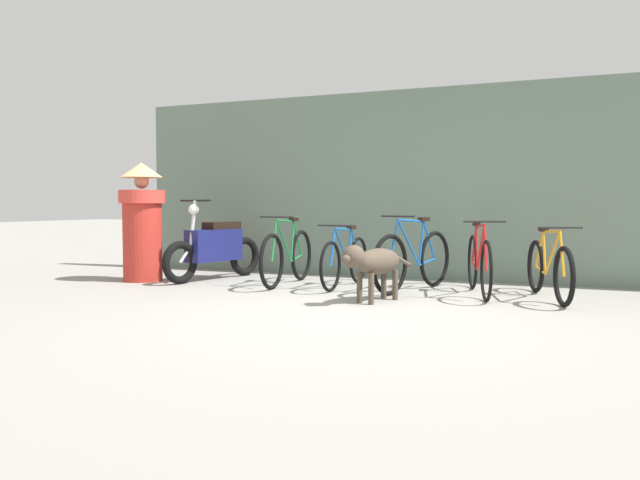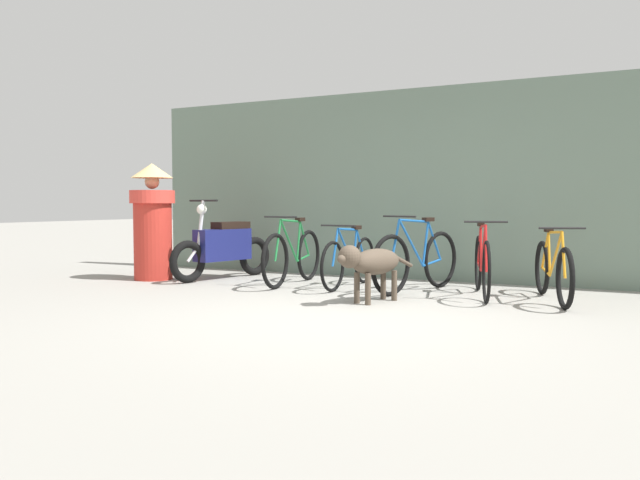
{
  "view_description": "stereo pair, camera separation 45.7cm",
  "coord_description": "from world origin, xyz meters",
  "px_view_note": "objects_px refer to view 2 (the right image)",
  "views": [
    {
      "loc": [
        1.9,
        -5.47,
        1.05
      ],
      "look_at": [
        -0.8,
        1.07,
        0.65
      ],
      "focal_mm": 35.0,
      "sensor_mm": 36.0,
      "label": 1
    },
    {
      "loc": [
        2.32,
        -5.28,
        1.05
      ],
      "look_at": [
        -0.8,
        1.07,
        0.65
      ],
      "focal_mm": 35.0,
      "sensor_mm": 36.0,
      "label": 2
    }
  ],
  "objects_px": {
    "person_in_robes": "(153,220)",
    "motorcycle": "(223,248)",
    "bicycle_1": "(350,261)",
    "stray_dog": "(371,262)",
    "bicycle_0": "(293,256)",
    "bicycle_3": "(482,265)",
    "bicycle_2": "(417,261)",
    "bicycle_4": "(553,271)"
  },
  "relations": [
    {
      "from": "person_in_robes",
      "to": "motorcycle",
      "type": "bearing_deg",
      "value": -176.86
    },
    {
      "from": "bicycle_1",
      "to": "stray_dog",
      "type": "xyz_separation_m",
      "value": [
        0.71,
        -1.05,
        0.1
      ]
    },
    {
      "from": "bicycle_0",
      "to": "bicycle_1",
      "type": "height_order",
      "value": "bicycle_0"
    },
    {
      "from": "bicycle_3",
      "to": "person_in_robes",
      "type": "bearing_deg",
      "value": -101.51
    },
    {
      "from": "stray_dog",
      "to": "person_in_robes",
      "type": "bearing_deg",
      "value": -80.32
    },
    {
      "from": "bicycle_1",
      "to": "person_in_robes",
      "type": "distance_m",
      "value": 2.89
    },
    {
      "from": "bicycle_0",
      "to": "bicycle_1",
      "type": "xyz_separation_m",
      "value": [
        0.79,
        0.06,
        -0.03
      ]
    },
    {
      "from": "bicycle_0",
      "to": "motorcycle",
      "type": "xyz_separation_m",
      "value": [
        -1.18,
        0.1,
        0.07
      ]
    },
    {
      "from": "bicycle_0",
      "to": "motorcycle",
      "type": "relative_size",
      "value": 0.97
    },
    {
      "from": "bicycle_2",
      "to": "person_in_robes",
      "type": "distance_m",
      "value": 3.76
    },
    {
      "from": "bicycle_4",
      "to": "person_in_robes",
      "type": "relative_size",
      "value": 1.01
    },
    {
      "from": "bicycle_4",
      "to": "motorcycle",
      "type": "xyz_separation_m",
      "value": [
        -4.41,
        0.13,
        0.11
      ]
    },
    {
      "from": "motorcycle",
      "to": "bicycle_1",
      "type": "bearing_deg",
      "value": 103.24
    },
    {
      "from": "bicycle_1",
      "to": "motorcycle",
      "type": "bearing_deg",
      "value": -89.65
    },
    {
      "from": "motorcycle",
      "to": "bicycle_0",
      "type": "bearing_deg",
      "value": 99.67
    },
    {
      "from": "bicycle_4",
      "to": "bicycle_3",
      "type": "bearing_deg",
      "value": -110.42
    },
    {
      "from": "bicycle_1",
      "to": "person_in_robes",
      "type": "relative_size",
      "value": 0.97
    },
    {
      "from": "stray_dog",
      "to": "bicycle_0",
      "type": "bearing_deg",
      "value": -104.19
    },
    {
      "from": "bicycle_4",
      "to": "person_in_robes",
      "type": "xyz_separation_m",
      "value": [
        -5.26,
        -0.36,
        0.5
      ]
    },
    {
      "from": "bicycle_1",
      "to": "bicycle_4",
      "type": "bearing_deg",
      "value": 89.21
    },
    {
      "from": "bicycle_4",
      "to": "person_in_robes",
      "type": "bearing_deg",
      "value": -104.18
    },
    {
      "from": "bicycle_2",
      "to": "stray_dog",
      "type": "height_order",
      "value": "bicycle_2"
    },
    {
      "from": "bicycle_1",
      "to": "bicycle_0",
      "type": "bearing_deg",
      "value": -84.27
    },
    {
      "from": "stray_dog",
      "to": "bicycle_1",
      "type": "bearing_deg",
      "value": -126.71
    },
    {
      "from": "bicycle_4",
      "to": "motorcycle",
      "type": "height_order",
      "value": "motorcycle"
    },
    {
      "from": "motorcycle",
      "to": "person_in_robes",
      "type": "distance_m",
      "value": 1.05
    },
    {
      "from": "bicycle_2",
      "to": "motorcycle",
      "type": "distance_m",
      "value": 2.86
    },
    {
      "from": "bicycle_0",
      "to": "bicycle_3",
      "type": "distance_m",
      "value": 2.47
    },
    {
      "from": "motorcycle",
      "to": "stray_dog",
      "type": "distance_m",
      "value": 2.89
    },
    {
      "from": "stray_dog",
      "to": "bicycle_2",
      "type": "bearing_deg",
      "value": -170.59
    },
    {
      "from": "bicycle_4",
      "to": "person_in_robes",
      "type": "height_order",
      "value": "person_in_robes"
    },
    {
      "from": "motorcycle",
      "to": "stray_dog",
      "type": "bearing_deg",
      "value": 82.16
    },
    {
      "from": "bicycle_3",
      "to": "bicycle_2",
      "type": "bearing_deg",
      "value": -110.31
    },
    {
      "from": "bicycle_1",
      "to": "stray_dog",
      "type": "height_order",
      "value": "bicycle_1"
    },
    {
      "from": "bicycle_3",
      "to": "person_in_robes",
      "type": "relative_size",
      "value": 1.03
    },
    {
      "from": "bicycle_3",
      "to": "stray_dog",
      "type": "height_order",
      "value": "bicycle_3"
    },
    {
      "from": "bicycle_1",
      "to": "bicycle_4",
      "type": "height_order",
      "value": "bicycle_4"
    },
    {
      "from": "bicycle_0",
      "to": "bicycle_4",
      "type": "distance_m",
      "value": 3.23
    },
    {
      "from": "motorcycle",
      "to": "stray_dog",
      "type": "height_order",
      "value": "motorcycle"
    },
    {
      "from": "bicycle_2",
      "to": "stray_dog",
      "type": "bearing_deg",
      "value": 7.22
    },
    {
      "from": "person_in_robes",
      "to": "bicycle_0",
      "type": "bearing_deg",
      "value": 164.16
    },
    {
      "from": "bicycle_4",
      "to": "motorcycle",
      "type": "distance_m",
      "value": 4.42
    }
  ]
}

